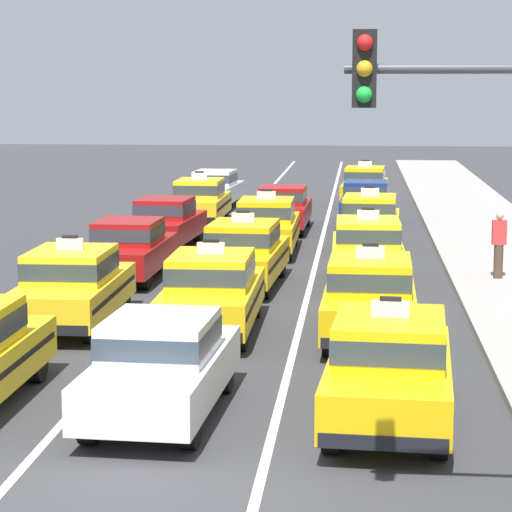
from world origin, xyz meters
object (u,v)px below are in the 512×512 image
Objects in this scene: sedan_left_sixth at (215,188)px; taxi_right_nearest at (389,366)px; sedan_left_fourth at (166,221)px; pedestrian_by_storefront at (499,245)px; taxi_center_third at (244,253)px; sedan_center_nearest at (161,363)px; taxi_right_sixth at (365,185)px; taxi_left_second at (72,286)px; sedan_center_fifth at (283,207)px; sedan_right_fifth at (366,201)px; taxi_center_second at (212,291)px; sedan_left_third at (129,247)px; taxi_center_fourth at (267,224)px; taxi_right_fourth at (370,220)px; taxi_left_fifth at (200,200)px; taxi_right_second at (370,296)px; taxi_right_third at (367,249)px.

taxi_right_nearest reaches higher than sedan_left_sixth.
sedan_left_fourth is 2.57× the size of pedestrian_by_storefront.
sedan_left_sixth is 17.98m from taxi_center_third.
taxi_right_sixth is at bearing 83.93° from sedan_center_nearest.
taxi_right_sixth is at bearing 80.78° from taxi_center_third.
sedan_center_nearest is (3.02, -6.07, -0.03)m from taxi_left_second.
sedan_left_fourth is 5.54m from sedan_center_fifth.
sedan_right_fifth is (6.27, 6.78, 0.00)m from sedan_left_fourth.
sedan_left_fourth is 1.01× the size of sedan_right_fifth.
taxi_center_second is at bearing -99.95° from sedan_right_fifth.
taxi_left_second is 3.03m from taxi_center_second.
taxi_center_second is at bearing -136.41° from pedestrian_by_storefront.
taxi_right_nearest is at bearing -89.50° from taxi_right_sixth.
sedan_left_fourth is (-0.03, 5.57, 0.00)m from sedan_left_third.
taxi_center_third is at bearing -103.35° from sedan_right_fifth.
taxi_right_fourth is at bearing 23.23° from taxi_center_fourth.
taxi_left_second is 1.00× the size of taxi_center_second.
taxi_center_second is 1.05× the size of sedan_right_fifth.
sedan_center_nearest is (2.87, -23.33, -0.03)m from taxi_left_fifth.
taxi_right_second is at bearing 92.64° from taxi_right_nearest.
taxi_left_second is at bearing 137.03° from taxi_right_nearest.
sedan_left_fourth is 18.47m from taxi_right_nearest.
taxi_right_nearest is (3.29, -16.56, 0.00)m from taxi_center_fourth.
taxi_center_fourth is at bearing 89.38° from sedan_center_nearest.
taxi_right_third is 3.36m from pedestrian_by_storefront.
taxi_center_second reaches higher than sedan_center_fifth.
taxi_right_fourth is at bearing 118.67° from pedestrian_by_storefront.
taxi_center_second is 18.62m from sedan_right_fifth.
sedan_left_third and sedan_left_fourth have the same top height.
sedan_left_fourth is at bearing -91.83° from taxi_left_fifth.
sedan_left_sixth is (0.05, 11.35, 0.00)m from sedan_left_fourth.
sedan_left_fourth is 1.00× the size of sedan_left_sixth.
sedan_left_third is 0.93× the size of taxi_right_sixth.
taxi_right_fourth is (6.18, -5.40, 0.00)m from taxi_left_fifth.
taxi_center_second is 9.06m from pedestrian_by_storefront.
taxi_right_second is (3.22, -0.25, 0.00)m from taxi_center_second.
taxi_center_fourth is 0.99× the size of taxi_right_fourth.
taxi_center_third is 1.00× the size of taxi_right_fourth.
sedan_left_third is 0.95× the size of taxi_left_fifth.
taxi_right_sixth reaches higher than sedan_left_fourth.
taxi_center_fourth is 2.68× the size of pedestrian_by_storefront.
taxi_right_nearest is 1.07× the size of sedan_right_fifth.
sedan_center_nearest is at bearing -105.13° from taxi_right_third.
sedan_left_third is 13.39m from taxi_right_nearest.
sedan_right_fifth is (3.12, 13.15, -0.03)m from taxi_center_third.
taxi_right_nearest is (3.47, -5.72, 0.00)m from taxi_center_second.
taxi_right_second is 24.61m from taxi_right_sixth.
pedestrian_by_storefront is (9.58, 0.26, 0.17)m from sedan_left_third.
sedan_center_nearest is 0.94× the size of taxi_center_third.
sedan_center_fifth is at bearing 98.28° from taxi_right_nearest.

